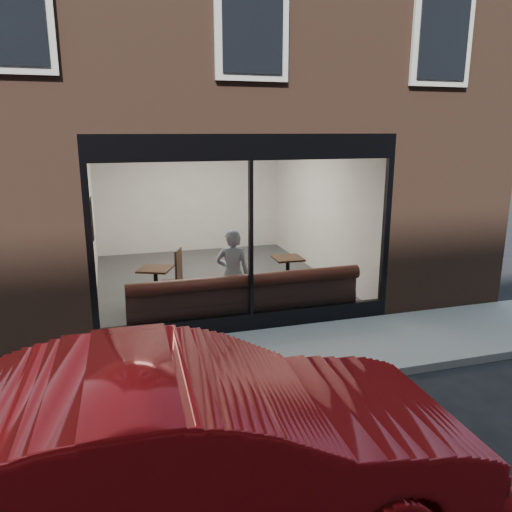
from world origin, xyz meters
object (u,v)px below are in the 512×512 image
object	(u,v)px
cafe_table_right	(288,258)
parked_car	(190,455)
person	(233,274)
cafe_table_left	(155,269)
cafe_chair_left	(170,283)
banquette	(245,309)

from	to	relation	value
cafe_table_right	parked_car	distance (m)	6.48
person	cafe_table_right	world-z (taller)	person
cafe_table_left	cafe_chair_left	size ratio (longest dim) A/B	1.30
person	cafe_table_right	distance (m)	1.70
banquette	parked_car	bearing A→B (deg)	-110.56
cafe_chair_left	cafe_table_right	bearing A→B (deg)	-171.78
banquette	cafe_table_left	bearing A→B (deg)	138.58
person	parked_car	xyz separation A→B (m)	(-1.55, -4.79, -0.01)
person	cafe_chair_left	world-z (taller)	person
cafe_table_left	cafe_table_right	world-z (taller)	same
cafe_table_left	parked_car	distance (m)	5.73
banquette	cafe_table_left	xyz separation A→B (m)	(-1.39, 1.23, 0.52)
banquette	cafe_table_right	bearing A→B (deg)	45.04
person	cafe_table_left	xyz separation A→B (m)	(-1.26, 0.93, -0.06)
person	banquette	bearing A→B (deg)	131.05
cafe_chair_left	parked_car	world-z (taller)	parked_car
cafe_table_left	parked_car	size ratio (longest dim) A/B	0.12
person	cafe_table_left	size ratio (longest dim) A/B	2.81
cafe_table_right	cafe_chair_left	size ratio (longest dim) A/B	1.29
cafe_table_right	cafe_table_left	bearing A→B (deg)	-179.17
cafe_table_right	cafe_chair_left	bearing A→B (deg)	165.53
banquette	cafe_chair_left	size ratio (longest dim) A/B	9.12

